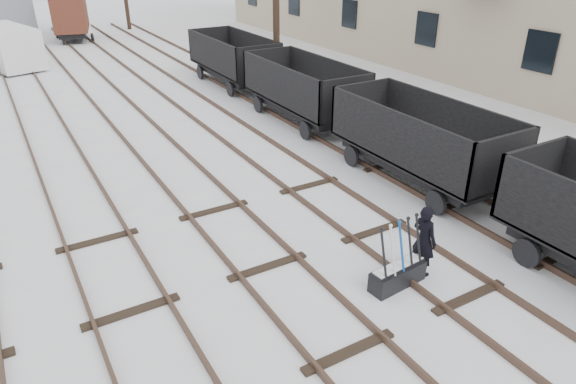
{
  "coord_description": "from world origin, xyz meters",
  "views": [
    {
      "loc": [
        -4.35,
        -5.31,
        6.57
      ],
      "look_at": [
        1.07,
        3.93,
        1.2
      ],
      "focal_mm": 32.0,
      "sensor_mm": 36.0,
      "label": 1
    }
  ],
  "objects_px": {
    "panel_van": "(7,46)",
    "ground_frame": "(398,274)",
    "worker": "(424,240)",
    "box_van_wagon": "(70,11)"
  },
  "relations": [
    {
      "from": "panel_van",
      "to": "ground_frame",
      "type": "bearing_deg",
      "value": -93.59
    },
    {
      "from": "panel_van",
      "to": "worker",
      "type": "bearing_deg",
      "value": -91.96
    },
    {
      "from": "worker",
      "to": "panel_van",
      "type": "xyz_separation_m",
      "value": [
        -5.94,
        25.92,
        0.34
      ]
    },
    {
      "from": "ground_frame",
      "to": "worker",
      "type": "relative_size",
      "value": 0.92
    },
    {
      "from": "ground_frame",
      "to": "worker",
      "type": "distance_m",
      "value": 0.92
    },
    {
      "from": "box_van_wagon",
      "to": "panel_van",
      "type": "height_order",
      "value": "box_van_wagon"
    },
    {
      "from": "box_van_wagon",
      "to": "ground_frame",
      "type": "bearing_deg",
      "value": -76.18
    },
    {
      "from": "ground_frame",
      "to": "panel_van",
      "type": "height_order",
      "value": "panel_van"
    },
    {
      "from": "box_van_wagon",
      "to": "worker",
      "type": "bearing_deg",
      "value": -74.87
    },
    {
      "from": "ground_frame",
      "to": "worker",
      "type": "xyz_separation_m",
      "value": [
        0.75,
        0.1,
        0.53
      ]
    }
  ]
}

